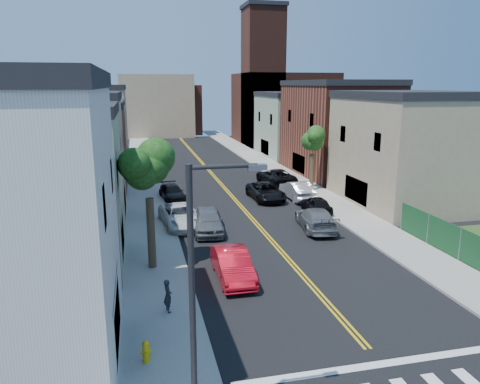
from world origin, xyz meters
TOP-DOWN VIEW (x-y plane):
  - sidewalk_left at (-7.90, 40.00)m, footprint 3.20×100.00m
  - sidewalk_right at (7.90, 40.00)m, footprint 3.20×100.00m
  - curb_left at (-6.15, 40.00)m, footprint 0.30×100.00m
  - curb_right at (6.15, 40.00)m, footprint 0.30×100.00m
  - bldg_left_palegrn at (-14.00, 16.00)m, footprint 9.00×8.00m
  - bldg_left_tan_near at (-14.00, 25.00)m, footprint 9.00×10.00m
  - bldg_left_brick at (-14.00, 36.00)m, footprint 9.00×12.00m
  - bldg_left_tan_far at (-14.00, 50.00)m, footprint 9.00×16.00m
  - bldg_right_tan at (14.00, 24.00)m, footprint 9.00×12.00m
  - bldg_right_brick at (14.00, 38.00)m, footprint 9.00×14.00m
  - bldg_right_palegrn at (14.00, 52.00)m, footprint 9.00×12.00m
  - church at (16.33, 67.07)m, footprint 16.20×14.20m
  - backdrop_left at (-4.00, 82.00)m, footprint 14.00×8.00m
  - backdrop_center at (0.00, 86.00)m, footprint 10.00×8.00m
  - fence_right at (9.50, 9.50)m, footprint 0.04×15.00m
  - tree_left_mid at (-7.88, 14.01)m, footprint 5.20×5.20m
  - tree_right_far at (7.92, 30.01)m, footprint 4.40×4.40m
  - street_lamp at (-7.01, 1.00)m, footprint 2.14×0.25m
  - red_sedan at (-3.80, 11.72)m, footprint 1.70×4.83m
  - white_pickup at (-5.50, 21.65)m, footprint 3.21×5.95m
  - grey_car_left at (-3.80, 19.88)m, footprint 2.52×5.22m
  - black_car_left at (-5.50, 29.71)m, footprint 2.41×4.78m
  - grey_car_right at (3.80, 18.79)m, footprint 2.90×5.63m
  - black_car_right at (5.50, 22.85)m, footprint 1.72×4.06m
  - silver_car_right at (5.50, 27.40)m, footprint 1.86×5.05m
  - dark_car_right_far at (5.50, 33.85)m, footprint 3.24×6.12m
  - black_suv_lane at (2.69, 27.83)m, footprint 2.69×5.52m
  - pedestrian_left at (-7.43, 8.58)m, footprint 0.50×0.63m
  - fire_hydrant at (-8.50, 4.93)m, footprint 0.40×0.40m

SIDE VIEW (x-z plane):
  - sidewalk_left at x=-7.90m, z-range 0.00..0.15m
  - sidewalk_right at x=7.90m, z-range 0.00..0.15m
  - curb_left at x=-6.15m, z-range 0.00..0.15m
  - curb_right at x=6.15m, z-range 0.00..0.15m
  - fire_hydrant at x=-8.50m, z-range 0.16..1.00m
  - black_car_left at x=-5.50m, z-range 0.00..1.33m
  - black_car_right at x=5.50m, z-range 0.00..1.37m
  - black_suv_lane at x=2.69m, z-range 0.00..1.51m
  - grey_car_right at x=3.80m, z-range 0.00..1.56m
  - white_pickup at x=-5.50m, z-range 0.00..1.59m
  - red_sedan at x=-3.80m, z-range 0.00..1.59m
  - dark_car_right_far at x=5.50m, z-range 0.00..1.64m
  - silver_car_right at x=5.50m, z-range 0.00..1.65m
  - grey_car_left at x=-3.80m, z-range 0.00..1.72m
  - pedestrian_left at x=-7.43m, z-range 0.15..1.68m
  - fence_right at x=9.50m, z-range 0.15..2.05m
  - bldg_left_brick at x=-14.00m, z-range 0.00..8.00m
  - bldg_left_palegrn at x=-14.00m, z-range 0.00..8.50m
  - bldg_right_palegrn at x=14.00m, z-range 0.00..8.50m
  - bldg_left_tan_near at x=-14.00m, z-range 0.00..9.00m
  - bldg_right_tan at x=14.00m, z-range 0.00..9.00m
  - street_lamp at x=-7.01m, z-range 0.72..8.72m
  - bldg_left_tan_far at x=-14.00m, z-range 0.00..9.50m
  - bldg_right_brick at x=14.00m, z-range 0.00..10.00m
  - backdrop_center at x=0.00m, z-range 0.00..10.00m
  - tree_right_far at x=7.92m, z-range 1.74..9.77m
  - backdrop_left at x=-4.00m, z-range 0.00..12.00m
  - tree_left_mid at x=-7.88m, z-range 1.94..11.23m
  - church at x=16.33m, z-range -4.06..18.54m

